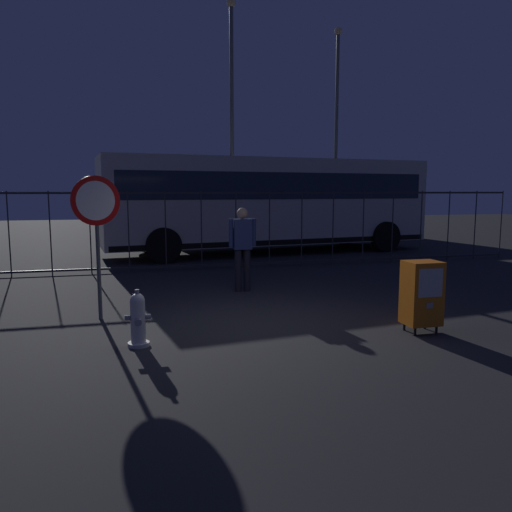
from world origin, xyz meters
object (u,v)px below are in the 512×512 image
Objects in this scene: newspaper_box_primary at (422,293)px; stop_sign at (97,217)px; pedestrian at (242,244)px; bus_far at (281,198)px; street_light_near_right at (232,109)px; fire_hydrant at (138,320)px; street_light_near_left at (336,121)px; bus_near at (268,200)px.

newspaper_box_primary is 0.46× the size of stop_sign.
pedestrian is 0.16× the size of bus_far.
stop_sign is (-4.45, 1.89, 1.03)m from newspaper_box_primary.
stop_sign is at bearing -112.57° from street_light_near_right.
stop_sign is at bearing 109.59° from fire_hydrant.
bus_near is at bearing -134.17° from street_light_near_left.
fire_hydrant is at bearing -107.33° from street_light_near_right.
pedestrian is 9.46m from street_light_near_right.
street_light_near_right is at bearing 79.78° from pedestrian.
newspaper_box_primary is (3.90, -0.33, 0.22)m from fire_hydrant.
pedestrian reaches higher than fire_hydrant.
bus_near is at bearing 57.36° from stop_sign.
stop_sign reaches higher than fire_hydrant.
fire_hydrant is 0.07× the size of bus_near.
street_light_near_right is (-4.84, -1.83, 0.02)m from street_light_near_left.
newspaper_box_primary is 0.12× the size of street_light_near_left.
bus_near is at bearing -118.99° from bus_far.
bus_near is 4.10m from street_light_near_right.
newspaper_box_primary is at bearing -99.55° from bus_near.
stop_sign is 0.26× the size of street_light_near_right.
bus_near is 1.23× the size of street_light_near_right.
bus_far reaches higher than fire_hydrant.
fire_hydrant is 0.07× the size of bus_far.
pedestrian is 6.45m from bus_near.
bus_far is 4.88m from street_light_near_right.
bus_near is at bearing 64.77° from fire_hydrant.
stop_sign is 1.34× the size of pedestrian.
street_light_near_right is (-0.70, 2.43, 3.22)m from bus_near.
bus_far reaches higher than stop_sign.
bus_far is at bearing 69.14° from pedestrian.
fire_hydrant is at bearing -121.39° from bus_far.
bus_far is (6.83, 12.56, 0.11)m from stop_sign.
street_light_near_left is (4.56, 13.75, 4.34)m from newspaper_box_primary.
street_light_near_left is at bearing 52.78° from stop_sign.
fire_hydrant is 10.21m from bus_near.
pedestrian is 11.76m from bus_far.
bus_far reaches higher than pedestrian.
fire_hydrant is 3.82m from pedestrian.
stop_sign is 0.21× the size of bus_far.
fire_hydrant is at bearing -123.66° from pedestrian.
stop_sign is 9.02m from bus_near.
street_light_near_right reaches higher than bus_near.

